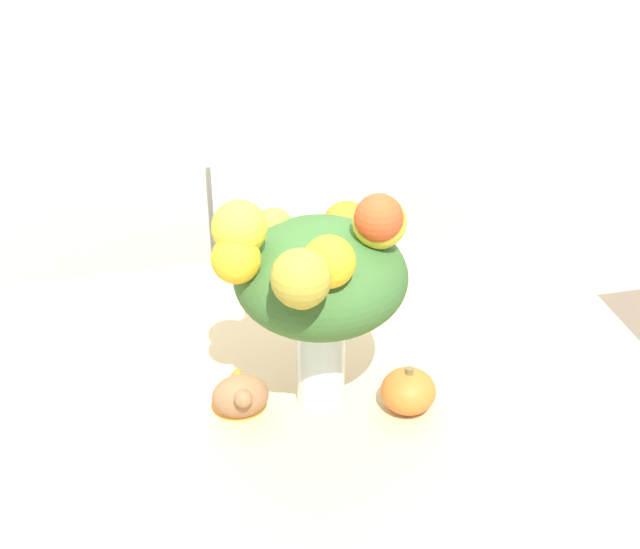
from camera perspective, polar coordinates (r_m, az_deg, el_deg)
dining_table at (r=1.77m, az=-1.27°, el=-10.07°), size 1.47×1.13×0.74m
flower_vase at (r=1.55m, az=-0.14°, el=-0.12°), size 0.35×0.37×0.44m
pumpkin at (r=1.68m, az=5.67°, el=-7.42°), size 0.10×0.10×0.09m
turkey_figurine at (r=1.68m, az=-5.20°, el=-7.36°), size 0.11×0.14×0.09m
dining_chair_near_window at (r=2.63m, az=-2.22°, el=0.50°), size 0.46×0.46×0.94m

